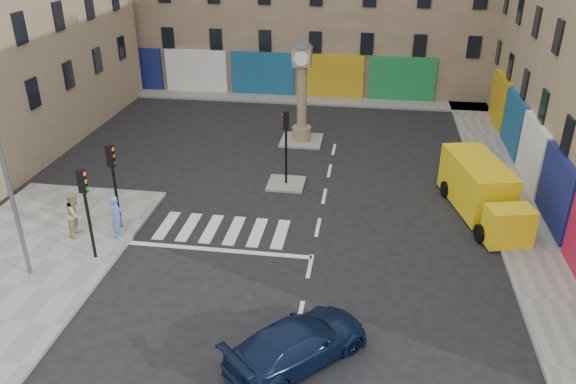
% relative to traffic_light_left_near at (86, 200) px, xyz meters
% --- Properties ---
extents(ground, '(120.00, 120.00, 0.00)m').
position_rel_traffic_light_left_near_xyz_m(ground, '(8.30, -0.20, -2.62)').
color(ground, black).
rests_on(ground, ground).
extents(sidewalk_right, '(2.60, 30.00, 0.15)m').
position_rel_traffic_light_left_near_xyz_m(sidewalk_right, '(17.00, 9.80, -2.55)').
color(sidewalk_right, gray).
rests_on(sidewalk_right, ground).
extents(sidewalk_far, '(32.00, 2.40, 0.15)m').
position_rel_traffic_light_left_near_xyz_m(sidewalk_far, '(4.30, 22.00, -2.55)').
color(sidewalk_far, gray).
rests_on(sidewalk_far, ground).
extents(island_near, '(1.80, 1.80, 0.12)m').
position_rel_traffic_light_left_near_xyz_m(island_near, '(6.30, 7.80, -2.56)').
color(island_near, gray).
rests_on(island_near, ground).
extents(island_far, '(2.40, 2.40, 0.12)m').
position_rel_traffic_light_left_near_xyz_m(island_far, '(6.30, 13.80, -2.56)').
color(island_far, gray).
rests_on(island_far, ground).
extents(traffic_light_left_near, '(0.28, 0.22, 3.70)m').
position_rel_traffic_light_left_near_xyz_m(traffic_light_left_near, '(0.00, 0.00, 0.00)').
color(traffic_light_left_near, black).
rests_on(traffic_light_left_near, sidewalk_left).
extents(traffic_light_left_far, '(0.28, 0.22, 3.70)m').
position_rel_traffic_light_left_near_xyz_m(traffic_light_left_far, '(0.00, 2.40, 0.00)').
color(traffic_light_left_far, black).
rests_on(traffic_light_left_far, sidewalk_left).
extents(traffic_light_island, '(0.28, 0.22, 3.70)m').
position_rel_traffic_light_left_near_xyz_m(traffic_light_island, '(6.30, 7.80, -0.03)').
color(traffic_light_island, black).
rests_on(traffic_light_island, island_near).
extents(lamp_post, '(0.50, 0.25, 8.30)m').
position_rel_traffic_light_left_near_xyz_m(lamp_post, '(-1.90, -1.40, 2.17)').
color(lamp_post, '#595B60').
rests_on(lamp_post, sidewalk_left).
extents(clock_pillar, '(1.20, 1.20, 6.10)m').
position_rel_traffic_light_left_near_xyz_m(clock_pillar, '(6.30, 13.80, 0.93)').
color(clock_pillar, '#948361').
rests_on(clock_pillar, island_far).
extents(navy_sedan, '(4.62, 4.69, 1.36)m').
position_rel_traffic_light_left_near_xyz_m(navy_sedan, '(8.50, -4.27, -1.94)').
color(navy_sedan, black).
rests_on(navy_sedan, ground).
extents(yellow_van, '(3.28, 6.49, 2.27)m').
position_rel_traffic_light_left_near_xyz_m(yellow_van, '(15.32, 6.19, -1.50)').
color(yellow_van, yellow).
rests_on(yellow_van, ground).
extents(pedestrian_blue, '(0.60, 0.77, 1.86)m').
position_rel_traffic_light_left_near_xyz_m(pedestrian_blue, '(0.30, 1.60, -1.54)').
color(pedestrian_blue, '#5377BF').
rests_on(pedestrian_blue, sidewalk_left).
extents(pedestrian_tan, '(0.74, 0.94, 1.91)m').
position_rel_traffic_light_left_near_xyz_m(pedestrian_tan, '(-1.44, 1.53, -1.51)').
color(pedestrian_tan, tan).
rests_on(pedestrian_tan, sidewalk_left).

